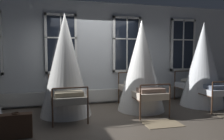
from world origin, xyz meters
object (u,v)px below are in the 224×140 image
(cot_second, at_px, (65,66))
(suitcase_dark, at_px, (16,126))
(cot_third, at_px, (141,67))
(cot_fourth, at_px, (203,66))

(cot_second, xyz_separation_m, suitcase_dark, (-0.99, -1.30, -0.98))
(cot_third, bearing_deg, cot_second, 89.75)
(cot_second, distance_m, cot_third, 1.99)
(suitcase_dark, bearing_deg, cot_second, 50.94)
(cot_second, height_order, cot_third, cot_second)
(cot_second, relative_size, cot_fourth, 1.04)
(cot_fourth, height_order, suitcase_dark, cot_fourth)
(cot_fourth, xyz_separation_m, suitcase_dark, (-4.89, -1.22, -0.94))
(cot_second, distance_m, suitcase_dark, 1.91)
(cot_third, bearing_deg, suitcase_dark, 114.20)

